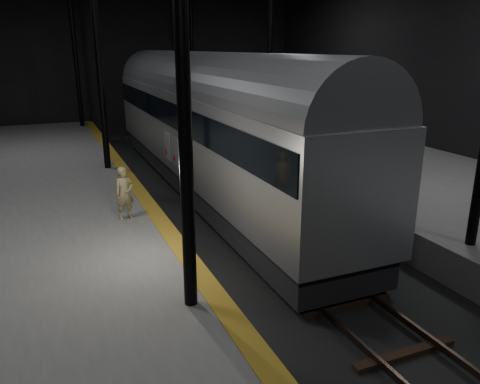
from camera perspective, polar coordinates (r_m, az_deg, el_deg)
ground at (r=14.74m, az=3.77°, el=-6.45°), size 44.00×44.00×0.00m
platform_left at (r=13.27m, az=-26.97°, el=-8.85°), size 9.00×43.80×1.00m
platform_right at (r=18.97m, az=24.53°, el=-0.95°), size 9.00×43.80×1.00m
tactile_strip at (r=13.32m, az=-8.80°, el=-4.61°), size 0.50×43.80×0.01m
track at (r=14.72m, az=3.77°, el=-6.20°), size 2.40×43.00×0.24m
train at (r=19.43m, az=-4.30°, el=8.98°), size 3.15×21.04×5.62m
woman at (r=14.20m, az=-13.90°, el=-0.15°), size 0.67×0.54×1.59m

